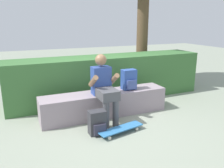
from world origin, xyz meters
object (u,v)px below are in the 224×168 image
at_px(backpack_on_bench, 129,80).
at_px(backpack_on_ground, 97,123).
at_px(skateboard_near_person, 121,129).
at_px(person_skater, 104,86).
at_px(bench_main, 105,104).

distance_m(backpack_on_bench, backpack_on_ground, 1.24).
bearing_deg(skateboard_near_person, backpack_on_ground, 160.07).
distance_m(person_skater, backpack_on_ground, 0.73).
height_order(skateboard_near_person, backpack_on_ground, backpack_on_ground).
xyz_separation_m(person_skater, skateboard_near_person, (0.05, -0.60, -0.59)).
bearing_deg(skateboard_near_person, backpack_on_bench, 55.14).
relative_size(backpack_on_bench, backpack_on_ground, 1.00).
bearing_deg(person_skater, bench_main, 65.17).
xyz_separation_m(person_skater, backpack_on_ground, (-0.31, -0.47, -0.47)).
bearing_deg(backpack_on_bench, person_skater, -161.24).
height_order(bench_main, person_skater, person_skater).
bearing_deg(backpack_on_ground, bench_main, 59.24).
relative_size(bench_main, person_skater, 2.04).
bearing_deg(bench_main, skateboard_near_person, -93.29).
distance_m(skateboard_near_person, backpack_on_ground, 0.40).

